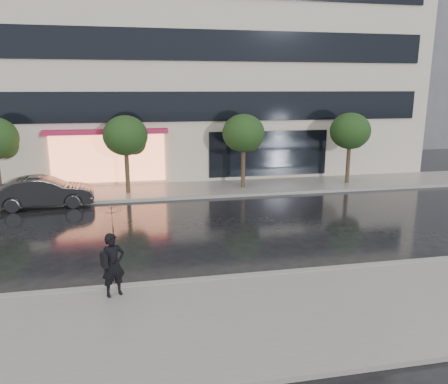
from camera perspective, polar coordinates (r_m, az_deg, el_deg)
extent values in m
plane|color=black|center=(13.43, 0.17, -9.72)|extent=(120.00, 120.00, 0.00)
cube|color=slate|center=(10.57, 3.84, -16.20)|extent=(60.00, 4.50, 0.12)
cube|color=slate|center=(23.09, -4.91, 0.31)|extent=(60.00, 3.50, 0.12)
cube|color=gray|center=(12.51, 1.11, -11.18)|extent=(60.00, 0.25, 0.14)
cube|color=gray|center=(21.39, -4.38, -0.71)|extent=(60.00, 0.25, 0.14)
cube|color=#B9AC9C|center=(30.43, -7.05, 20.35)|extent=(30.00, 12.00, 18.00)
cube|color=black|center=(24.19, -5.58, 11.04)|extent=(28.00, 0.12, 1.60)
cube|color=black|center=(24.27, -5.76, 18.61)|extent=(28.00, 0.12, 1.60)
cube|color=#FF8C59|center=(24.35, -14.86, 4.28)|extent=(6.00, 0.10, 2.60)
cube|color=#AA1A43|center=(23.85, -15.11, 7.60)|extent=(6.40, 0.70, 0.25)
cube|color=black|center=(25.44, 5.87, 5.04)|extent=(7.00, 0.10, 2.60)
cube|color=#4C4C54|center=(49.26, 24.93, 15.39)|extent=(12.00, 12.00, 16.00)
sphere|color=#163213|center=(23.28, -26.66, 5.40)|extent=(1.20, 1.20, 1.20)
cylinder|color=#33261C|center=(22.50, -12.51, 2.40)|extent=(0.22, 0.22, 2.20)
ellipsoid|color=#163213|center=(22.23, -12.76, 7.21)|extent=(2.20, 2.20, 1.98)
sphere|color=#163213|center=(22.46, -11.67, 6.30)|extent=(1.20, 1.20, 1.20)
cylinder|color=#33261C|center=(23.15, 2.51, 3.01)|extent=(0.22, 0.22, 2.20)
ellipsoid|color=#163213|center=(22.88, 2.56, 7.69)|extent=(2.20, 2.20, 1.98)
sphere|color=#163213|center=(23.22, 3.40, 6.77)|extent=(1.20, 1.20, 1.20)
cylinder|color=#33261C|center=(25.25, 15.88, 3.38)|extent=(0.22, 0.22, 2.20)
ellipsoid|color=#163213|center=(25.01, 16.16, 7.67)|extent=(2.20, 2.20, 1.98)
sphere|color=#163213|center=(25.41, 16.70, 6.81)|extent=(1.20, 1.20, 1.20)
imported|color=black|center=(21.32, -22.38, 0.00)|extent=(4.38, 1.86, 1.40)
imported|color=black|center=(11.48, -14.27, -9.21)|extent=(0.70, 0.59, 1.64)
imported|color=#3D0B1C|center=(11.13, -14.33, -3.94)|extent=(1.25, 1.26, 0.88)
cylinder|color=black|center=(11.28, -14.19, -6.33)|extent=(0.02, 0.02, 0.82)
cube|color=black|center=(11.29, -15.40, -8.60)|extent=(0.22, 0.33, 0.35)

